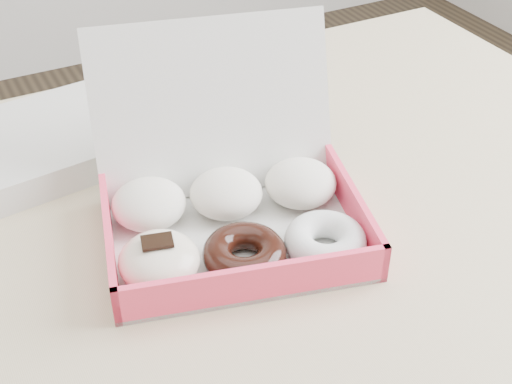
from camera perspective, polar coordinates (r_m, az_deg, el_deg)
name	(u,v)px	position (r m, az deg, el deg)	size (l,w,h in m)	color
table	(238,253)	(0.93, -1.48, -4.88)	(1.20, 0.80, 0.75)	tan
donut_box	(229,208)	(0.82, -2.17, -1.27)	(0.35, 0.33, 0.21)	silver
newspapers	(63,137)	(1.00, -15.15, 4.26)	(0.25, 0.20, 0.04)	beige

